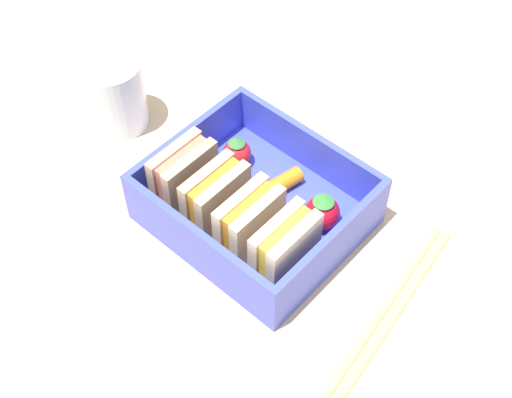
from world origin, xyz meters
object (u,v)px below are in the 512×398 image
(carrot_stick_far_left, at_px, (277,185))
(chopstick_pair, at_px, (379,327))
(strawberry_left, at_px, (322,212))
(sandwich_center_right, at_px, (184,175))
(sandwich_center, at_px, (216,198))
(sandwich_left, at_px, (285,248))
(strawberry_far_left, at_px, (237,152))
(drinking_glass, at_px, (113,95))
(sandwich_center_left, at_px, (249,222))

(carrot_stick_far_left, xyz_separation_m, chopstick_pair, (-0.14, 0.04, -0.02))
(strawberry_left, bearing_deg, carrot_stick_far_left, -2.72)
(sandwich_center_right, bearing_deg, sandwich_center, 180.00)
(sandwich_left, height_order, carrot_stick_far_left, sandwich_left)
(sandwich_center, bearing_deg, sandwich_center_right, 0.00)
(sandwich_center_right, distance_m, strawberry_far_left, 0.06)
(sandwich_center, xyz_separation_m, sandwich_center_right, (0.04, 0.00, 0.00))
(drinking_glass, bearing_deg, carrot_stick_far_left, -170.31)
(sandwich_center_left, distance_m, sandwich_center, 0.04)
(sandwich_center_left, xyz_separation_m, drinking_glass, (0.19, -0.03, -0.00))
(strawberry_left, height_order, strawberry_far_left, strawberry_left)
(sandwich_left, distance_m, carrot_stick_far_left, 0.08)
(drinking_glass, bearing_deg, sandwich_left, 173.41)
(sandwich_center, relative_size, sandwich_center_right, 1.00)
(strawberry_far_left, bearing_deg, strawberry_left, 178.21)
(sandwich_center_left, bearing_deg, sandwich_center, 0.00)
(chopstick_pair, bearing_deg, sandwich_center_right, 3.64)
(sandwich_center_right, relative_size, strawberry_far_left, 1.80)
(sandwich_center, xyz_separation_m, strawberry_far_left, (0.03, -0.06, -0.01))
(sandwich_left, xyz_separation_m, carrot_stick_far_left, (0.06, -0.06, -0.02))
(carrot_stick_far_left, bearing_deg, sandwich_center_left, 109.34)
(strawberry_left, distance_m, drinking_glass, 0.22)
(sandwich_center, xyz_separation_m, strawberry_left, (-0.07, -0.05, -0.01))
(sandwich_center_right, bearing_deg, sandwich_center_left, 180.00)
(sandwich_center_right, relative_size, drinking_glass, 0.79)
(sandwich_center, bearing_deg, strawberry_far_left, -62.21)
(strawberry_left, xyz_separation_m, strawberry_far_left, (0.10, -0.00, -0.00))
(sandwich_left, height_order, strawberry_far_left, sandwich_left)
(sandwich_center, bearing_deg, drinking_glass, -9.63)
(carrot_stick_far_left, bearing_deg, sandwich_center, 73.24)
(sandwich_left, bearing_deg, drinking_glass, -6.59)
(sandwich_left, relative_size, sandwich_center, 1.00)
(sandwich_left, height_order, chopstick_pair, sandwich_left)
(sandwich_center_left, relative_size, carrot_stick_far_left, 1.23)
(chopstick_pair, xyz_separation_m, drinking_glass, (0.31, -0.01, 0.03))
(sandwich_left, bearing_deg, chopstick_pair, -171.71)
(sandwich_center_left, height_order, sandwich_center_right, same)
(sandwich_left, distance_m, sandwich_center_right, 0.11)
(sandwich_center_right, xyz_separation_m, drinking_glass, (0.12, -0.03, -0.00))
(strawberry_far_left, distance_m, drinking_glass, 0.13)
(sandwich_center, height_order, drinking_glass, drinking_glass)
(sandwich_center_left, xyz_separation_m, carrot_stick_far_left, (0.02, -0.06, -0.02))
(sandwich_center_left, distance_m, chopstick_pair, 0.13)
(strawberry_far_left, bearing_deg, sandwich_center, 117.79)
(sandwich_center_left, xyz_separation_m, strawberry_far_left, (0.07, -0.06, -0.01))
(sandwich_left, relative_size, chopstick_pair, 0.25)
(carrot_stick_far_left, height_order, chopstick_pair, carrot_stick_far_left)
(sandwich_center, distance_m, carrot_stick_far_left, 0.06)
(strawberry_far_left, relative_size, drinking_glass, 0.44)
(sandwich_center, height_order, chopstick_pair, sandwich_center)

